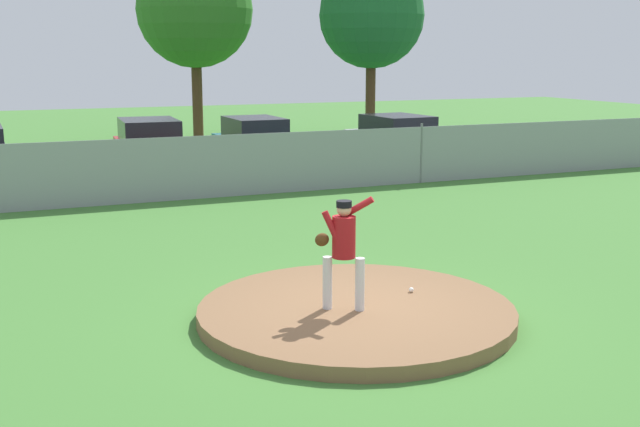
% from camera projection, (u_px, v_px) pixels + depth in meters
% --- Properties ---
extents(ground_plane, '(80.00, 80.00, 0.00)m').
position_uv_depth(ground_plane, '(233.00, 231.00, 16.42)').
color(ground_plane, '#427A33').
extents(asphalt_strip, '(44.00, 7.00, 0.01)m').
position_uv_depth(asphalt_strip, '(153.00, 175.00, 24.09)').
color(asphalt_strip, '#2B2B2D').
rests_on(asphalt_strip, ground_plane).
extents(pitchers_mound, '(4.44, 4.44, 0.20)m').
position_uv_depth(pitchers_mound, '(356.00, 312.00, 10.99)').
color(pitchers_mound, brown).
rests_on(pitchers_mound, ground_plane).
extents(pitcher_youth, '(0.81, 0.37, 1.58)m').
position_uv_depth(pitcher_youth, '(343.00, 243.00, 10.61)').
color(pitcher_youth, silver).
rests_on(pitcher_youth, pitchers_mound).
extents(baseball, '(0.07, 0.07, 0.07)m').
position_uv_depth(baseball, '(411.00, 290.00, 11.57)').
color(baseball, white).
rests_on(baseball, pitchers_mound).
extents(chainlink_fence, '(34.19, 0.07, 1.72)m').
position_uv_depth(chainlink_fence, '(187.00, 168.00, 19.87)').
color(chainlink_fence, gray).
rests_on(chainlink_fence, ground_plane).
extents(parked_car_silver, '(2.15, 4.32, 1.62)m').
position_uv_depth(parked_car_silver, '(397.00, 140.00, 26.64)').
color(parked_car_silver, '#B7BABF').
rests_on(parked_car_silver, ground_plane).
extents(parked_car_red, '(2.01, 4.29, 1.73)m').
position_uv_depth(parked_car_red, '(150.00, 150.00, 23.64)').
color(parked_car_red, '#A81919').
rests_on(parked_car_red, ground_plane).
extents(parked_car_teal, '(1.83, 4.15, 1.64)m').
position_uv_depth(parked_car_teal, '(255.00, 144.00, 25.49)').
color(parked_car_teal, '#146066').
rests_on(parked_car_teal, ground_plane).
extents(tree_broad_right, '(4.93, 4.93, 7.98)m').
position_uv_depth(tree_broad_right, '(195.00, 10.00, 33.17)').
color(tree_broad_right, '#4C331E').
rests_on(tree_broad_right, ground_plane).
extents(tree_bushy_near, '(4.47, 4.47, 7.49)m').
position_uv_depth(tree_bushy_near, '(371.00, 16.00, 33.13)').
color(tree_bushy_near, '#4C331E').
rests_on(tree_bushy_near, ground_plane).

